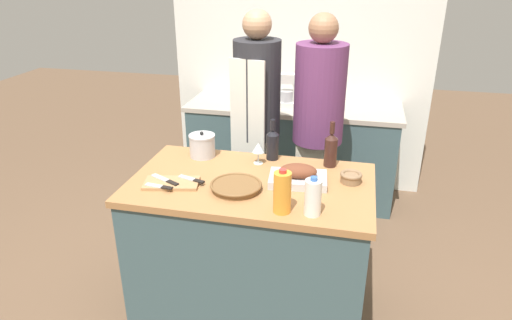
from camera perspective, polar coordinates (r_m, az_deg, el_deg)
The scene contains 23 objects.
ground_plane at distance 3.14m, azimuth -0.52°, elevation -17.83°, with size 12.00×12.00×0.00m, color brown.
kitchen_island at distance 2.86m, azimuth -0.56°, elevation -10.91°, with size 1.39×0.82×0.92m.
back_counter at distance 4.27m, azimuth 4.50°, elevation 1.14°, with size 1.91×0.60×0.89m.
back_wall at distance 4.37m, azimuth 5.57°, elevation 12.97°, with size 2.41×0.10×2.55m.
roasting_pan at distance 2.59m, azimuth 5.28°, elevation -2.00°, with size 0.34×0.25×0.12m.
wicker_basket at distance 2.52m, azimuth -2.52°, elevation -3.29°, with size 0.29×0.29×0.04m.
cutting_board at distance 2.63m, azimuth -10.52°, elevation -2.86°, with size 0.33×0.22×0.02m.
stock_pot at distance 2.95m, azimuth -6.73°, elevation 1.81°, with size 0.17×0.17×0.17m.
mixing_bowl at distance 2.65m, azimuth 11.79°, elevation -2.10°, with size 0.13×0.13×0.06m.
juice_jug at distance 2.27m, azimuth 3.30°, elevation -4.04°, with size 0.09×0.09×0.23m.
milk_jug at distance 2.27m, azimuth 7.13°, elevation -4.64°, with size 0.08×0.08×0.21m.
wine_bottle_green at distance 2.81m, azimuth 9.34°, elevation 1.39°, with size 0.08×0.08×0.29m.
wine_bottle_dark at distance 2.88m, azimuth 2.08°, elevation 2.05°, with size 0.08×0.08×0.26m.
wine_glass_left at distance 2.81m, azimuth 0.28°, elevation 1.49°, with size 0.07×0.07×0.14m.
knife_chef at distance 2.64m, azimuth -11.20°, elevation -2.47°, with size 0.20×0.12×0.01m.
knife_paring at distance 2.57m, azimuth -11.92°, elevation -3.25°, with size 0.17×0.05×0.01m.
knife_bread at distance 2.62m, azimuth -7.97°, elevation -2.41°, with size 0.17×0.08×0.01m.
stand_mixer at distance 4.04m, azimuth 4.20°, elevation 8.29°, with size 0.18×0.14×0.30m.
condiment_bottle_tall at distance 4.08m, azimuth 10.01°, elevation 7.49°, with size 0.05×0.05×0.17m.
condiment_bottle_short at distance 4.30m, azimuth -0.66°, elevation 8.94°, with size 0.06×0.06×0.20m.
condiment_bottle_extra at distance 3.97m, azimuth 7.91°, elevation 7.27°, with size 0.06×0.06×0.18m.
person_cook_aproned at distance 3.43m, azimuth 0.10°, elevation 5.18°, with size 0.34×0.37×1.78m.
person_cook_guest at distance 3.38m, azimuth 7.75°, elevation 4.42°, with size 0.37×0.37×1.77m.
Camera 1 is at (0.55, -2.28, 2.09)m, focal length 32.00 mm.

